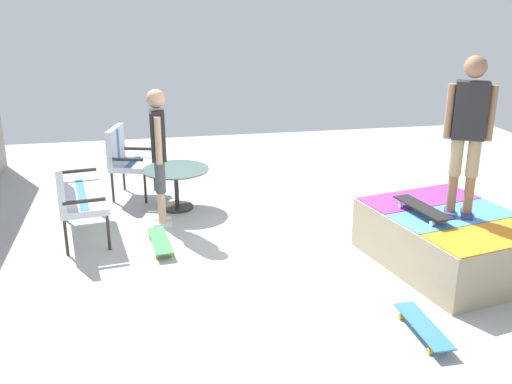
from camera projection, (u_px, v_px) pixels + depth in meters
name	position (u px, v px, depth m)	size (l,w,h in m)	color
ground_plane	(293.00, 264.00, 6.67)	(12.00, 12.00, 0.10)	#B2B2AD
skate_ramp	(453.00, 240.00, 6.47)	(2.18, 2.48, 0.59)	tan
patio_bench	(71.00, 188.00, 7.14)	(1.32, 0.73, 1.02)	#2D2823
patio_chair_near_house	(125.00, 156.00, 8.50)	(0.74, 0.70, 1.02)	#2D2823
patio_table	(176.00, 180.00, 8.09)	(0.90, 0.90, 0.57)	#2D2823
person_watching	(158.00, 147.00, 7.34)	(0.48, 0.24, 1.75)	silver
person_skater	(469.00, 126.00, 6.02)	(0.34, 0.44, 1.69)	navy
skateboard_by_bench	(160.00, 241.00, 6.95)	(0.82, 0.28, 0.10)	#3F8C4C
skateboard_spare	(423.00, 326.00, 5.21)	(0.80, 0.22, 0.10)	#3372B2
skateboard_on_ramp	(422.00, 208.00, 6.31)	(0.82, 0.34, 0.10)	black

